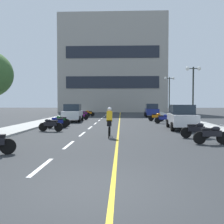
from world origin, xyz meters
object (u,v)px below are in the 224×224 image
Objects in this scene: parked_car_far at (152,110)px; motorcycle_8 at (81,116)px; parked_car_near at (182,117)px; motorcycle_1 at (212,134)px; street_lamp_far at (169,88)px; motorcycle_2 at (196,130)px; parked_car_mid at (73,113)px; motorcycle_4 at (57,122)px; street_lamp_mid at (193,82)px; motorcycle_10 at (84,113)px; motorcycle_9 at (80,115)px; motorcycle_7 at (156,117)px; motorcycle_6 at (163,118)px; cyclist_rider at (109,122)px; motorcycle_3 at (51,125)px; motorcycle_11 at (89,113)px; motorcycle_5 at (61,120)px.

parked_car_far is 10.99m from motorcycle_8.
parked_car_near is 6.76m from motorcycle_1.
street_lamp_far reaches higher than motorcycle_2.
motorcycle_4 is at bearing -89.03° from parked_car_mid.
motorcycle_2 is (-2.67, -10.12, -3.49)m from street_lamp_mid.
street_lamp_far is at bearing 82.42° from parked_car_near.
motorcycle_2 is 22.25m from motorcycle_10.
motorcycle_10 is (-0.04, 3.45, 0.00)m from motorcycle_9.
motorcycle_9 is at bearing 128.55° from parked_car_near.
motorcycle_8 is (-8.35, 1.91, 0.00)m from motorcycle_7.
motorcycle_6 is 1.01× the size of motorcycle_8.
motorcycle_6 is 10.59m from cyclist_rider.
motorcycle_3 is (-11.47, -18.07, -3.56)m from street_lamp_far.
parked_car_far is 2.52× the size of motorcycle_11.
street_lamp_mid reaches higher than motorcycle_7.
motorcycle_9 is at bearing 90.11° from motorcycle_5.
parked_car_mid is 2.53× the size of motorcycle_6.
motorcycle_9 is at bearing 90.80° from motorcycle_4.
parked_car_mid is 2.52× the size of motorcycle_2.
cyclist_rider is (4.01, -21.33, 0.41)m from motorcycle_11.
parked_car_far is at bearing 60.17° from motorcycle_4.
cyclist_rider is (-7.32, -20.66, -3.15)m from street_lamp_far.
parked_car_mid is 8.85m from motorcycle_7.
parked_car_near is 19.23m from motorcycle_11.
motorcycle_11 is at bearing 100.65° from cyclist_rider.
cyclist_rider is (-4.42, -12.42, 0.41)m from motorcycle_7.
motorcycle_1 is 12.87m from motorcycle_5.
parked_car_near is 2.57× the size of motorcycle_9.
motorcycle_11 is (-8.95, 0.53, -0.44)m from parked_car_far.
street_lamp_mid is at bearing -21.48° from motorcycle_8.
cyclist_rider is (-4.66, -9.51, 0.41)m from motorcycle_6.
parked_car_mid is 5.07m from motorcycle_5.
motorcycle_2 is at bearing -28.92° from motorcycle_4.
motorcycle_2 is at bearing -3.31° from cyclist_rider.
parked_car_mid is at bearing 127.85° from motorcycle_2.
motorcycle_2 is 1.02× the size of motorcycle_5.
motorcycle_4 is at bearing -156.65° from street_lamp_mid.
motorcycle_6 is at bearing 91.37° from motorcycle_1.
motorcycle_7 and motorcycle_8 have the same top height.
street_lamp_far reaches higher than motorcycle_11.
street_lamp_far is 13.39m from motorcycle_8.
motorcycle_1 is at bearing -28.31° from motorcycle_3.
motorcycle_9 is at bearing 150.91° from street_lamp_mid.
street_lamp_mid is at bearing -39.97° from motorcycle_7.
motorcycle_1 is 1.01× the size of motorcycle_11.
street_lamp_far is at bearing 29.34° from motorcycle_8.
parked_car_near is 2.55× the size of motorcycle_11.
motorcycle_8 is (-8.87, -6.47, -0.44)m from parked_car_far.
parked_car_far is 2.41× the size of cyclist_rider.
parked_car_near reaches higher than motorcycle_3.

